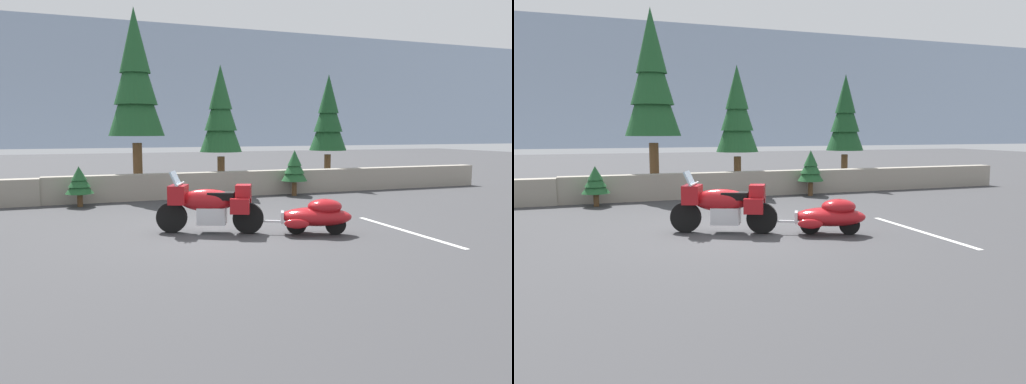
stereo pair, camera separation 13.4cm
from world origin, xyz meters
The scene contains 11 objects.
ground_plane centered at (0.00, 0.00, 0.00)m, with size 80.00×80.00×0.00m, color #38383A.
stone_guard_wall centered at (0.04, 5.50, 0.40)m, with size 24.00×0.52×0.83m.
distant_ridgeline centered at (0.00, 95.51, 8.00)m, with size 240.00×80.00×16.00m, color #8C9EB7.
touring_motorcycle centered at (-0.38, -0.18, 0.62)m, with size 2.17×1.28×1.33m.
car_shaped_trailer centered at (1.70, -1.10, 0.41)m, with size 2.16×1.24×0.76m.
pine_tree_tall centered at (-1.03, 6.59, 3.86)m, with size 1.83×1.83×6.17m.
pine_tree_secondary centered at (1.83, 6.43, 2.78)m, with size 1.48×1.48×4.45m.
pine_tree_far_right centered at (6.38, 7.01, 2.73)m, with size 1.46×1.46×4.36m.
pine_sapling_near centered at (3.94, 4.84, 0.96)m, with size 0.88×0.88×1.54m.
pine_sapling_farther centered at (-2.92, 4.74, 0.73)m, with size 0.80×0.80×1.17m.
parking_stripe_marker centered at (3.70, -1.50, 0.00)m, with size 0.12×3.60×0.01m, color silver.
Camera 1 is at (-3.11, -10.32, 2.18)m, focal length 34.76 mm.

